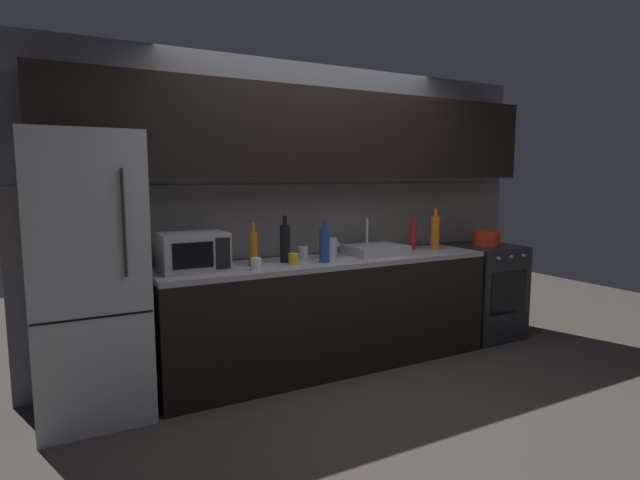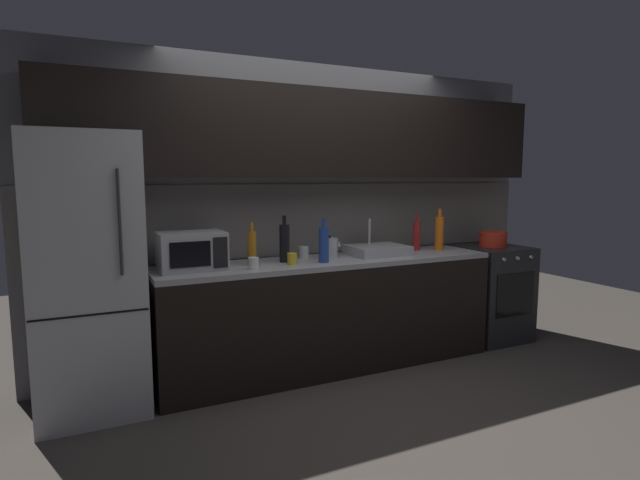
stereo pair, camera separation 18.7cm
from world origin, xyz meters
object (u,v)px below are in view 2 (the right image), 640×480
kettle (330,248)px  wine_bottle_amber (252,247)px  wine_bottle_red (417,235)px  microwave (191,251)px  oven_range (491,293)px  wine_bottle_dark (284,243)px  wine_bottle_blue (324,244)px  cooking_pot (493,239)px  mug_white (254,263)px  refrigerator (88,275)px  mug_clear (304,252)px  wine_bottle_orange (439,233)px  mug_yellow (292,259)px

kettle → wine_bottle_amber: bearing=-175.6°
wine_bottle_red → wine_bottle_amber: size_ratio=0.99×
microwave → kettle: bearing=1.9°
oven_range → microwave: bearing=179.6°
microwave → wine_bottle_amber: wine_bottle_amber is taller
wine_bottle_amber → wine_bottle_dark: size_ratio=0.90×
microwave → kettle: microwave is taller
wine_bottle_red → wine_bottle_blue: wine_bottle_blue is taller
cooking_pot → microwave: bearing=179.6°
mug_white → refrigerator: bearing=171.0°
wine_bottle_dark → mug_white: wine_bottle_dark is taller
mug_clear → wine_bottle_orange: bearing=-5.9°
wine_bottle_red → mug_white: 1.66m
oven_range → wine_bottle_orange: bearing=178.1°
cooking_pot → kettle: bearing=178.1°
kettle → wine_bottle_blue: size_ratio=0.55×
kettle → mug_clear: size_ratio=2.00×
microwave → wine_bottle_orange: bearing=0.0°
wine_bottle_blue → microwave: bearing=172.1°
refrigerator → oven_range: size_ratio=2.04×
wine_bottle_amber → wine_bottle_orange: (1.77, 0.02, 0.02)m
wine_bottle_red → wine_bottle_blue: size_ratio=0.95×
microwave → wine_bottle_dark: (0.72, 0.01, 0.02)m
refrigerator → mug_white: (1.08, -0.17, 0.02)m
kettle → mug_white: kettle is taller
mug_yellow → oven_range: bearing=2.6°
wine_bottle_orange → mug_yellow: (-1.48, -0.12, -0.12)m
kettle → mug_white: size_ratio=2.17×
wine_bottle_dark → mug_white: size_ratio=4.20×
mug_white → wine_bottle_amber: bearing=75.0°
oven_range → kettle: kettle is taller
microwave → mug_yellow: 0.74m
wine_bottle_orange → mug_yellow: wine_bottle_orange is taller
oven_range → wine_bottle_dark: wine_bottle_dark is taller
wine_bottle_amber → mug_white: size_ratio=3.76×
mug_clear → cooking_pot: size_ratio=0.36×
mug_yellow → wine_bottle_dark: bearing=95.1°
wine_bottle_red → wine_bottle_dark: wine_bottle_dark is taller
refrigerator → wine_bottle_red: refrigerator is taller
wine_bottle_amber → mug_clear: (0.49, 0.15, -0.09)m
wine_bottle_blue → mug_clear: bearing=100.7°
refrigerator → wine_bottle_dark: size_ratio=5.06×
refrigerator → wine_bottle_blue: (1.66, -0.12, 0.12)m
wine_bottle_blue → wine_bottle_dark: wine_bottle_dark is taller
mug_clear → wine_bottle_dark: bearing=-150.5°
kettle → cooking_pot: bearing=-1.9°
wine_bottle_red → wine_bottle_dark: (-1.31, -0.08, 0.02)m
oven_range → cooking_pot: bearing=40.4°
wine_bottle_orange → cooking_pot: bearing=-1.7°
wine_bottle_blue → mug_yellow: 0.27m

